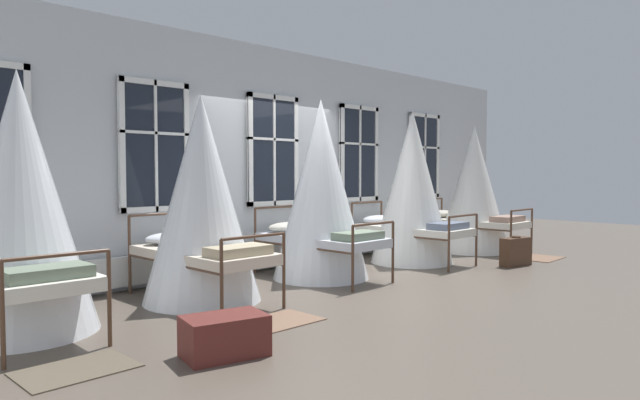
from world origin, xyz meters
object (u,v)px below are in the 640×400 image
object	(u,v)px
travel_trunk	(225,336)
suitcase_dark	(516,252)
cot_third	(321,192)
cot_fifth	(473,190)
cot_first	(20,206)
cot_fourth	(412,189)
cot_second	(202,201)

from	to	relation	value
travel_trunk	suitcase_dark	bearing A→B (deg)	4.39
cot_third	cot_fifth	bearing A→B (deg)	-92.31
cot_first	suitcase_dark	world-z (taller)	cot_first
travel_trunk	cot_fourth	bearing A→B (deg)	20.14
suitcase_dark	travel_trunk	bearing A→B (deg)	-166.75
cot_third	suitcase_dark	world-z (taller)	cot_third
cot_fifth	travel_trunk	size ratio (longest dim) A/B	3.62
suitcase_dark	cot_first	bearing A→B (deg)	177.23
cot_first	suitcase_dark	bearing A→B (deg)	-101.21
cot_second	cot_fourth	xyz separation A→B (m)	(3.94, 0.00, 0.06)
cot_fifth	travel_trunk	bearing A→B (deg)	103.75
cot_second	travel_trunk	xyz separation A→B (m)	(-0.94, -1.79, -0.97)
cot_fifth	travel_trunk	xyz separation A→B (m)	(-6.76, -1.78, -0.96)
cot_first	travel_trunk	size ratio (longest dim) A/B	3.71
cot_fourth	suitcase_dark	size ratio (longest dim) A/B	4.20
cot_third	cot_fifth	distance (m)	3.88
suitcase_dark	cot_fifth	bearing A→B (deg)	62.15
cot_fifth	cot_first	bearing A→B (deg)	88.70
travel_trunk	cot_first	bearing A→B (deg)	117.18
cot_fourth	suitcase_dark	distance (m)	1.88
suitcase_dark	travel_trunk	world-z (taller)	suitcase_dark
cot_fifth	cot_fourth	bearing A→B (deg)	88.70
cot_third	suitcase_dark	size ratio (longest dim) A/B	4.20
cot_second	cot_third	bearing A→B (deg)	-89.14
cot_fourth	travel_trunk	size ratio (longest dim) A/B	3.84
cot_first	cot_fifth	world-z (taller)	cot_first
cot_second	travel_trunk	distance (m)	2.24
cot_first	suitcase_dark	xyz separation A→B (m)	(6.69, -1.38, -0.93)
cot_fifth	suitcase_dark	world-z (taller)	cot_fifth
cot_second	cot_third	distance (m)	1.94
cot_second	cot_third	size ratio (longest dim) A/B	0.95
travel_trunk	cot_second	bearing A→B (deg)	62.29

